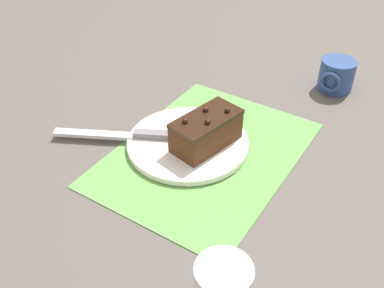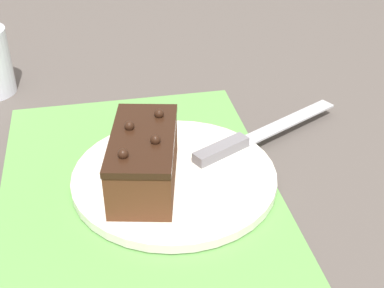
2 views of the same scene
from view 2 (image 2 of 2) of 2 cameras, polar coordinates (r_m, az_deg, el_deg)
ground_plane at (r=0.68m, az=-5.72°, el=-4.67°), size 3.00×3.00×0.00m
placemat_woven at (r=0.67m, az=-5.73°, el=-4.53°), size 0.46×0.34×0.00m
cake_plate at (r=0.68m, az=-1.92°, el=-3.45°), size 0.26×0.26×0.01m
chocolate_cake at (r=0.64m, az=-5.17°, el=-1.60°), size 0.16×0.10×0.08m
serving_knife at (r=0.73m, az=5.70°, el=0.46°), size 0.14×0.24×0.01m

